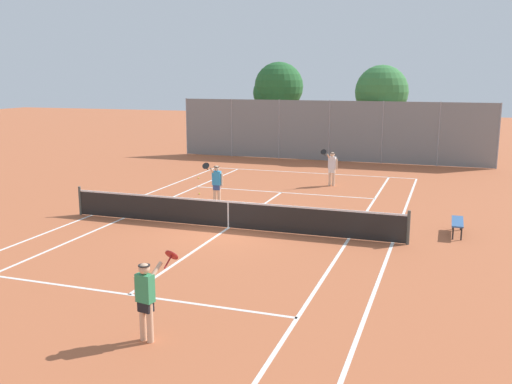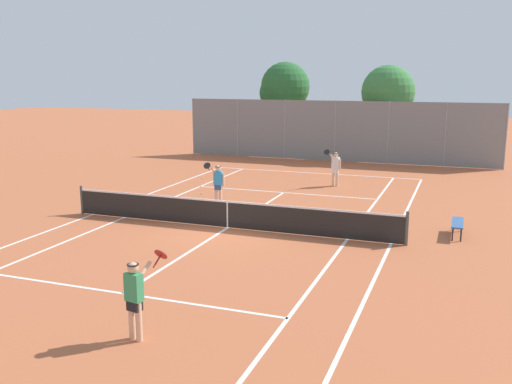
{
  "view_description": "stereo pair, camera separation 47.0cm",
  "coord_description": "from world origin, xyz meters",
  "px_view_note": "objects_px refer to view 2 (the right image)",
  "views": [
    {
      "loc": [
        7.0,
        -17.52,
        5.11
      ],
      "look_at": [
        0.48,
        1.5,
        1.0
      ],
      "focal_mm": 40.0,
      "sensor_mm": 36.0,
      "label": 1
    },
    {
      "loc": [
        7.44,
        -17.36,
        5.11
      ],
      "look_at": [
        0.48,
        1.5,
        1.0
      ],
      "focal_mm": 40.0,
      "sensor_mm": 36.0,
      "label": 2
    }
  ],
  "objects_px": {
    "tree_behind_left": "(283,89)",
    "courtside_bench": "(458,224)",
    "loose_tennis_ball_5": "(182,201)",
    "tree_behind_right": "(388,94)",
    "player_near_side": "(135,295)",
    "loose_tennis_ball_0": "(202,178)",
    "player_far_left": "(218,182)",
    "loose_tennis_ball_1": "(334,183)",
    "loose_tennis_ball_3": "(171,201)",
    "loose_tennis_ball_4": "(202,193)",
    "player_far_right": "(335,167)",
    "tennis_net": "(227,213)"
  },
  "relations": [
    {
      "from": "loose_tennis_ball_3",
      "to": "loose_tennis_ball_4",
      "type": "xyz_separation_m",
      "value": [
        0.52,
        1.88,
        0.0
      ]
    },
    {
      "from": "loose_tennis_ball_0",
      "to": "loose_tennis_ball_3",
      "type": "bearing_deg",
      "value": -78.06
    },
    {
      "from": "player_near_side",
      "to": "tennis_net",
      "type": "bearing_deg",
      "value": 100.94
    },
    {
      "from": "loose_tennis_ball_5",
      "to": "tree_behind_left",
      "type": "height_order",
      "value": "tree_behind_left"
    },
    {
      "from": "tennis_net",
      "to": "loose_tennis_ball_3",
      "type": "relative_size",
      "value": 181.82
    },
    {
      "from": "loose_tennis_ball_0",
      "to": "loose_tennis_ball_1",
      "type": "xyz_separation_m",
      "value": [
        6.58,
        0.95,
        0.0
      ]
    },
    {
      "from": "loose_tennis_ball_0",
      "to": "loose_tennis_ball_4",
      "type": "bearing_deg",
      "value": -64.79
    },
    {
      "from": "tennis_net",
      "to": "loose_tennis_ball_1",
      "type": "height_order",
      "value": "tennis_net"
    },
    {
      "from": "loose_tennis_ball_3",
      "to": "tree_behind_left",
      "type": "bearing_deg",
      "value": 91.05
    },
    {
      "from": "player_far_left",
      "to": "tree_behind_right",
      "type": "xyz_separation_m",
      "value": [
        4.53,
        15.59,
        3.11
      ]
    },
    {
      "from": "player_far_left",
      "to": "loose_tennis_ball_0",
      "type": "xyz_separation_m",
      "value": [
        -3.2,
        5.19,
        -0.89
      ]
    },
    {
      "from": "loose_tennis_ball_0",
      "to": "tree_behind_left",
      "type": "xyz_separation_m",
      "value": [
        0.85,
        10.71,
        4.24
      ]
    },
    {
      "from": "loose_tennis_ball_5",
      "to": "tree_behind_right",
      "type": "relative_size",
      "value": 0.01
    },
    {
      "from": "loose_tennis_ball_4",
      "to": "tree_behind_right",
      "type": "relative_size",
      "value": 0.01
    },
    {
      "from": "courtside_bench",
      "to": "loose_tennis_ball_0",
      "type": "bearing_deg",
      "value": 151.52
    },
    {
      "from": "loose_tennis_ball_4",
      "to": "player_far_right",
      "type": "bearing_deg",
      "value": 37.37
    },
    {
      "from": "player_far_left",
      "to": "loose_tennis_ball_5",
      "type": "distance_m",
      "value": 1.84
    },
    {
      "from": "tennis_net",
      "to": "courtside_bench",
      "type": "height_order",
      "value": "tennis_net"
    },
    {
      "from": "loose_tennis_ball_0",
      "to": "tree_behind_left",
      "type": "height_order",
      "value": "tree_behind_left"
    },
    {
      "from": "loose_tennis_ball_5",
      "to": "tree_behind_left",
      "type": "distance_m",
      "value": 16.53
    },
    {
      "from": "player_far_right",
      "to": "loose_tennis_ball_5",
      "type": "relative_size",
      "value": 26.88
    },
    {
      "from": "tree_behind_left",
      "to": "courtside_bench",
      "type": "bearing_deg",
      "value": -56.57
    },
    {
      "from": "loose_tennis_ball_0",
      "to": "courtside_bench",
      "type": "relative_size",
      "value": 0.04
    },
    {
      "from": "player_far_left",
      "to": "loose_tennis_ball_1",
      "type": "height_order",
      "value": "player_far_left"
    },
    {
      "from": "tennis_net",
      "to": "player_far_right",
      "type": "relative_size",
      "value": 6.76
    },
    {
      "from": "player_far_left",
      "to": "courtside_bench",
      "type": "relative_size",
      "value": 1.18
    },
    {
      "from": "loose_tennis_ball_1",
      "to": "courtside_bench",
      "type": "bearing_deg",
      "value": -53.0
    },
    {
      "from": "player_near_side",
      "to": "courtside_bench",
      "type": "bearing_deg",
      "value": 60.13
    },
    {
      "from": "player_near_side",
      "to": "loose_tennis_ball_1",
      "type": "distance_m",
      "value": 17.71
    },
    {
      "from": "player_far_right",
      "to": "loose_tennis_ball_0",
      "type": "bearing_deg",
      "value": -177.08
    },
    {
      "from": "courtside_bench",
      "to": "tree_behind_right",
      "type": "distance_m",
      "value": 18.06
    },
    {
      "from": "loose_tennis_ball_5",
      "to": "tree_behind_right",
      "type": "bearing_deg",
      "value": 68.56
    },
    {
      "from": "loose_tennis_ball_0",
      "to": "tree_behind_left",
      "type": "relative_size",
      "value": 0.01
    },
    {
      "from": "player_near_side",
      "to": "tree_behind_left",
      "type": "bearing_deg",
      "value": 101.77
    },
    {
      "from": "player_far_left",
      "to": "loose_tennis_ball_5",
      "type": "relative_size",
      "value": 26.88
    },
    {
      "from": "loose_tennis_ball_3",
      "to": "tree_behind_right",
      "type": "relative_size",
      "value": 0.01
    },
    {
      "from": "tree_behind_left",
      "to": "tree_behind_right",
      "type": "bearing_deg",
      "value": -2.64
    },
    {
      "from": "loose_tennis_ball_1",
      "to": "loose_tennis_ball_5",
      "type": "height_order",
      "value": "same"
    },
    {
      "from": "loose_tennis_ball_1",
      "to": "loose_tennis_ball_5",
      "type": "relative_size",
      "value": 1.0
    },
    {
      "from": "loose_tennis_ball_3",
      "to": "courtside_bench",
      "type": "xyz_separation_m",
      "value": [
        11.19,
        -1.27,
        0.38
      ]
    },
    {
      "from": "loose_tennis_ball_0",
      "to": "loose_tennis_ball_3",
      "type": "height_order",
      "value": "same"
    },
    {
      "from": "courtside_bench",
      "to": "tree_behind_right",
      "type": "relative_size",
      "value": 0.26
    },
    {
      "from": "loose_tennis_ball_3",
      "to": "loose_tennis_ball_1",
      "type": "bearing_deg",
      "value": 49.52
    },
    {
      "from": "loose_tennis_ball_5",
      "to": "courtside_bench",
      "type": "bearing_deg",
      "value": -7.66
    },
    {
      "from": "player_far_left",
      "to": "loose_tennis_ball_1",
      "type": "distance_m",
      "value": 7.07
    },
    {
      "from": "loose_tennis_ball_1",
      "to": "tree_behind_right",
      "type": "relative_size",
      "value": 0.01
    },
    {
      "from": "courtside_bench",
      "to": "player_near_side",
      "type": "bearing_deg",
      "value": -119.87
    },
    {
      "from": "tree_behind_left",
      "to": "loose_tennis_ball_5",
      "type": "bearing_deg",
      "value": -87.35
    },
    {
      "from": "loose_tennis_ball_3",
      "to": "tree_behind_right",
      "type": "height_order",
      "value": "tree_behind_right"
    },
    {
      "from": "loose_tennis_ball_4",
      "to": "tree_behind_left",
      "type": "distance_m",
      "value": 14.89
    }
  ]
}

